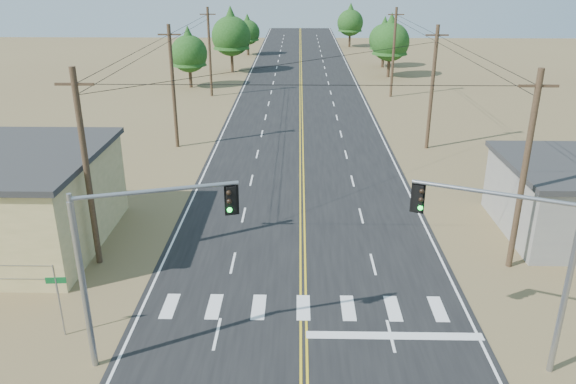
{
  "coord_description": "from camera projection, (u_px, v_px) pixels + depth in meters",
  "views": [
    {
      "loc": [
        -0.28,
        -13.32,
        14.19
      ],
      "look_at": [
        -0.78,
        13.18,
        3.5
      ],
      "focal_mm": 35.0,
      "sensor_mm": 36.0,
      "label": 1
    }
  ],
  "objects": [
    {
      "name": "utility_pole_left_near",
      "position": [
        86.0,
        169.0,
        27.05
      ],
      "size": [
        1.8,
        0.3,
        10.0
      ],
      "color": "#4C3826",
      "rests_on": "ground"
    },
    {
      "name": "utility_pole_right_near",
      "position": [
        524.0,
        171.0,
        26.68
      ],
      "size": [
        1.8,
        0.3,
        10.0
      ],
      "color": "#4C3826",
      "rests_on": "ground"
    },
    {
      "name": "utility_pole_left_far",
      "position": [
        210.0,
        52.0,
        64.14
      ],
      "size": [
        1.8,
        0.3,
        10.0
      ],
      "color": "#4C3826",
      "rests_on": "ground"
    },
    {
      "name": "tree_right_far",
      "position": [
        350.0,
        20.0,
        104.26
      ],
      "size": [
        4.81,
        4.81,
        8.01
      ],
      "color": "#3F2D1E",
      "rests_on": "ground"
    },
    {
      "name": "utility_pole_right_far",
      "position": [
        394.0,
        52.0,
        63.77
      ],
      "size": [
        1.8,
        0.3,
        10.0
      ],
      "color": "#4C3826",
      "rests_on": "ground"
    },
    {
      "name": "tree_right_mid",
      "position": [
        384.0,
        36.0,
        83.16
      ],
      "size": [
        4.47,
        4.47,
        7.45
      ],
      "color": "#3F2D1E",
      "rests_on": "ground"
    },
    {
      "name": "tree_left_near",
      "position": [
        189.0,
        50.0,
        68.99
      ],
      "size": [
        4.54,
        4.54,
        7.56
      ],
      "color": "#3F2D1E",
      "rests_on": "ground"
    },
    {
      "name": "utility_pole_right_mid",
      "position": [
        432.0,
        87.0,
        45.23
      ],
      "size": [
        1.8,
        0.3,
        10.0
      ],
      "color": "#4C3826",
      "rests_on": "ground"
    },
    {
      "name": "signal_mast_right",
      "position": [
        521.0,
        251.0,
        20.06
      ],
      "size": [
        5.45,
        2.42,
        6.96
      ],
      "rotation": [
        0.0,
        0.0,
        -0.4
      ],
      "color": "gray",
      "rests_on": "ground"
    },
    {
      "name": "tree_right_near",
      "position": [
        391.0,
        38.0,
        75.38
      ],
      "size": [
        5.13,
        5.13,
        8.55
      ],
      "color": "#3F2D1E",
      "rests_on": "ground"
    },
    {
      "name": "tree_left_mid",
      "position": [
        231.0,
        32.0,
        78.71
      ],
      "size": [
        5.51,
        5.51,
        9.18
      ],
      "color": "#3F2D1E",
      "rests_on": "ground"
    },
    {
      "name": "tree_left_far",
      "position": [
        248.0,
        30.0,
        94.75
      ],
      "size": [
        4.13,
        4.13,
        6.88
      ],
      "color": "#3F2D1E",
      "rests_on": "ground"
    },
    {
      "name": "utility_pole_left_mid",
      "position": [
        173.0,
        86.0,
        45.6
      ],
      "size": [
        1.8,
        0.3,
        10.0
      ],
      "color": "#4C3826",
      "rests_on": "ground"
    },
    {
      "name": "street_sign",
      "position": [
        59.0,
        297.0,
        22.57
      ],
      "size": [
        0.81,
        0.09,
        2.72
      ],
      "rotation": [
        0.0,
        0.0,
        0.07
      ],
      "color": "gray",
      "rests_on": "ground"
    },
    {
      "name": "signal_mast_left",
      "position": [
        128.0,
        248.0,
        20.12
      ],
      "size": [
        5.69,
        1.86,
        7.08
      ],
      "rotation": [
        0.0,
        0.0,
        0.29
      ],
      "color": "gray",
      "rests_on": "ground"
    },
    {
      "name": "road",
      "position": [
        302.0,
        154.0,
        45.47
      ],
      "size": [
        15.0,
        200.0,
        0.02
      ],
      "primitive_type": "cube",
      "color": "black",
      "rests_on": "ground"
    }
  ]
}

